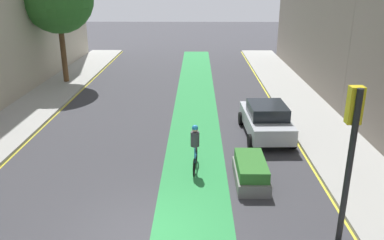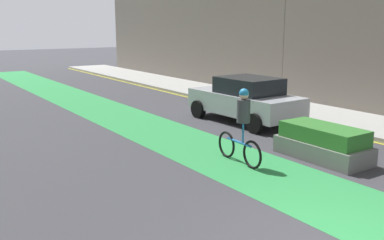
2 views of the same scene
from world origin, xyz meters
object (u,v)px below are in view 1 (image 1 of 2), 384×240
(cyclist_in_lane, at_px, (195,147))
(car_silver_right_far, at_px, (266,119))
(traffic_signal_near_right, at_px, (351,138))
(median_planter, at_px, (251,172))

(cyclist_in_lane, bearing_deg, car_silver_right_far, 47.99)
(traffic_signal_near_right, relative_size, cyclist_in_lane, 2.34)
(cyclist_in_lane, bearing_deg, traffic_signal_near_right, -46.22)
(car_silver_right_far, distance_m, cyclist_in_lane, 4.78)
(median_planter, bearing_deg, traffic_signal_near_right, -58.99)
(car_silver_right_far, relative_size, cyclist_in_lane, 2.30)
(cyclist_in_lane, height_order, median_planter, cyclist_in_lane)
(car_silver_right_far, distance_m, median_planter, 4.57)
(traffic_signal_near_right, xyz_separation_m, median_planter, (-1.97, 3.28, -2.64))
(car_silver_right_far, xyz_separation_m, cyclist_in_lane, (-3.20, -3.55, 0.17))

